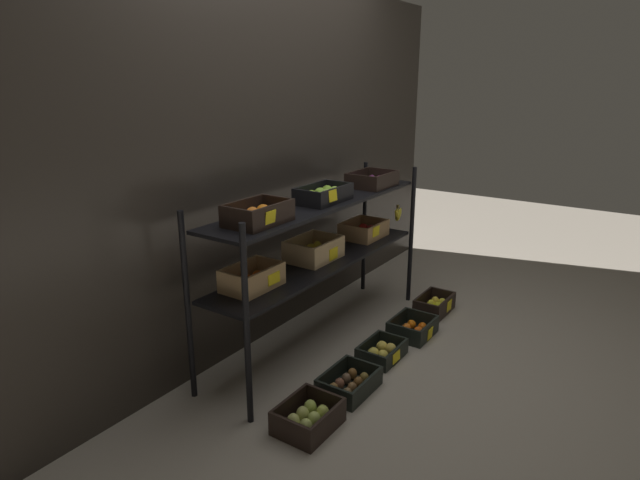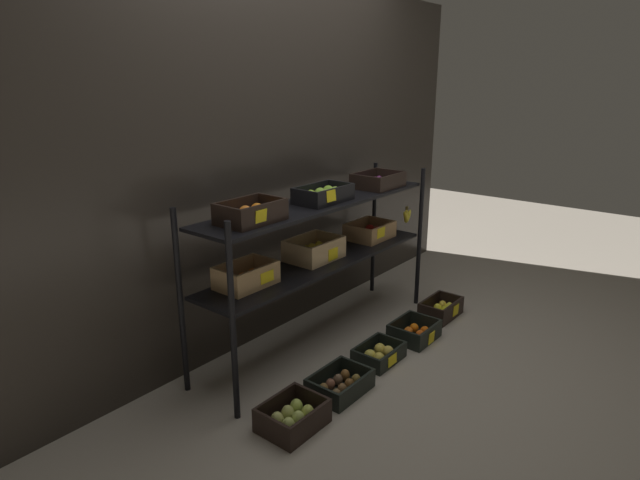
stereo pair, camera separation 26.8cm
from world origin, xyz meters
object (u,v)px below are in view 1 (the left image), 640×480
(display_rack, at_px, (320,231))
(crate_ground_apple_gold, at_px, (382,352))
(crate_ground_tangerine, at_px, (413,329))
(crate_ground_lemon, at_px, (434,306))
(crate_ground_kiwi, at_px, (349,384))
(crate_ground_pear, at_px, (308,418))

(display_rack, xyz_separation_m, crate_ground_apple_gold, (0.01, -0.46, -0.71))
(display_rack, bearing_deg, crate_ground_tangerine, -50.35)
(crate_ground_tangerine, xyz_separation_m, crate_ground_lemon, (0.43, 0.02, 0.01))
(display_rack, distance_m, crate_ground_kiwi, 0.95)
(crate_ground_tangerine, bearing_deg, crate_ground_pear, 179.69)
(display_rack, distance_m, crate_ground_lemon, 1.19)
(crate_ground_apple_gold, relative_size, crate_ground_lemon, 0.93)
(crate_ground_pear, distance_m, crate_ground_kiwi, 0.40)
(crate_ground_lemon, bearing_deg, crate_ground_kiwi, -179.34)
(display_rack, relative_size, crate_ground_apple_gold, 6.41)
(crate_ground_kiwi, xyz_separation_m, crate_ground_apple_gold, (0.43, 0.02, -0.00))
(crate_ground_pear, distance_m, crate_ground_lemon, 1.65)
(crate_ground_pear, bearing_deg, display_rack, 30.69)
(crate_ground_pear, xyz_separation_m, crate_ground_kiwi, (0.40, 0.00, -0.01))
(crate_ground_pear, distance_m, crate_ground_tangerine, 1.22)
(display_rack, height_order, crate_ground_pear, display_rack)
(crate_ground_apple_gold, relative_size, crate_ground_tangerine, 1.01)
(crate_ground_apple_gold, bearing_deg, crate_ground_kiwi, -177.61)
(crate_ground_lemon, bearing_deg, crate_ground_tangerine, -176.99)
(crate_ground_pear, bearing_deg, crate_ground_apple_gold, 1.35)
(crate_ground_apple_gold, distance_m, crate_ground_lemon, 0.82)
(crate_ground_kiwi, height_order, crate_ground_lemon, crate_ground_lemon)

